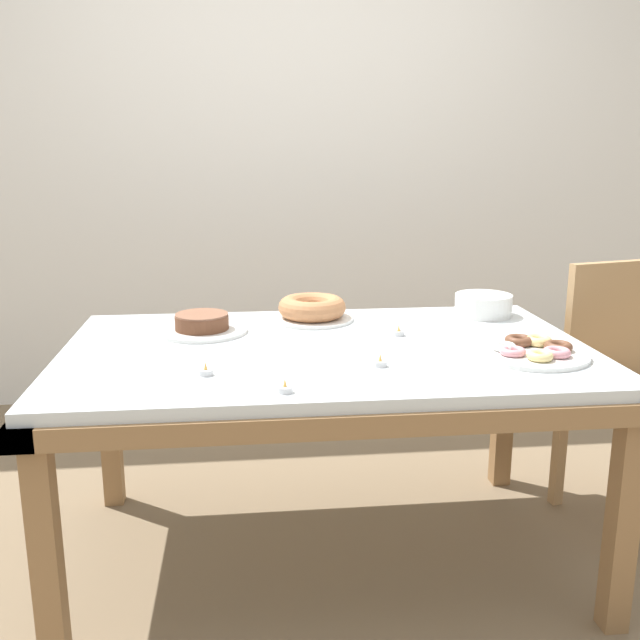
% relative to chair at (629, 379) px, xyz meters
% --- Properties ---
extents(ground_plane, '(12.00, 12.00, 0.00)m').
position_rel_chair_xyz_m(ground_plane, '(-1.14, -0.20, -0.52)').
color(ground_plane, '#7A664C').
extents(wall_back, '(8.00, 0.10, 2.60)m').
position_rel_chair_xyz_m(wall_back, '(-1.14, 1.49, 0.78)').
color(wall_back, white).
rests_on(wall_back, ground).
extents(dining_table, '(1.68, 1.05, 0.74)m').
position_rel_chair_xyz_m(dining_table, '(-1.14, -0.20, 0.13)').
color(dining_table, silver).
rests_on(dining_table, ground).
extents(chair, '(0.50, 0.50, 0.94)m').
position_rel_chair_xyz_m(chair, '(0.00, 0.00, 0.00)').
color(chair, tan).
rests_on(chair, ground).
extents(cake_chocolate_round, '(0.30, 0.30, 0.07)m').
position_rel_chair_xyz_m(cake_chocolate_round, '(-1.54, 0.02, 0.24)').
color(cake_chocolate_round, white).
rests_on(cake_chocolate_round, dining_table).
extents(cake_golden_bundt, '(0.30, 0.30, 0.09)m').
position_rel_chair_xyz_m(cake_golden_bundt, '(-1.15, 0.15, 0.26)').
color(cake_golden_bundt, white).
rests_on(cake_golden_bundt, dining_table).
extents(pastry_platter, '(0.33, 0.33, 0.04)m').
position_rel_chair_xyz_m(pastry_platter, '(-0.54, -0.37, 0.23)').
color(pastry_platter, white).
rests_on(pastry_platter, dining_table).
extents(plate_stack, '(0.21, 0.21, 0.08)m').
position_rel_chair_xyz_m(plate_stack, '(-0.51, 0.15, 0.25)').
color(plate_stack, white).
rests_on(plate_stack, dining_table).
extents(tealight_near_cakes, '(0.04, 0.04, 0.04)m').
position_rel_chair_xyz_m(tealight_near_cakes, '(-1.30, -0.62, 0.23)').
color(tealight_near_cakes, silver).
rests_on(tealight_near_cakes, dining_table).
extents(tealight_near_front, '(0.04, 0.04, 0.04)m').
position_rel_chair_xyz_m(tealight_near_front, '(-0.89, -0.10, 0.23)').
color(tealight_near_front, silver).
rests_on(tealight_near_front, dining_table).
extents(tealight_centre, '(0.04, 0.04, 0.04)m').
position_rel_chair_xyz_m(tealight_centre, '(-1.01, -0.43, 0.23)').
color(tealight_centre, silver).
rests_on(tealight_centre, dining_table).
extents(tealight_right_edge, '(0.04, 0.04, 0.04)m').
position_rel_chair_xyz_m(tealight_right_edge, '(-1.51, -0.45, 0.23)').
color(tealight_right_edge, silver).
rests_on(tealight_right_edge, dining_table).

